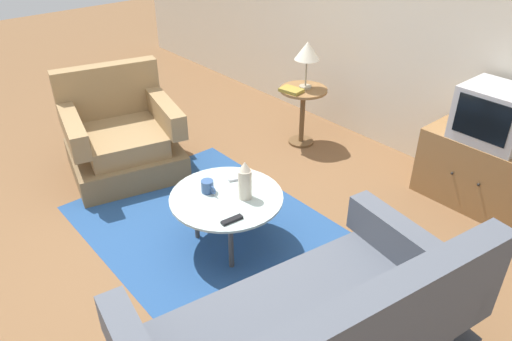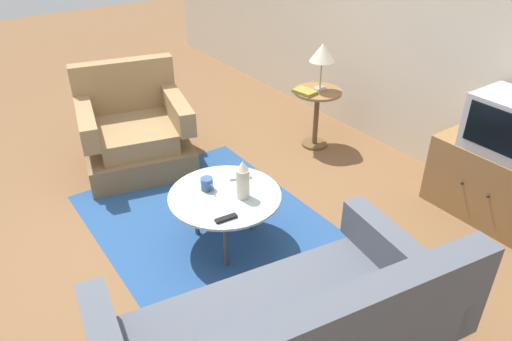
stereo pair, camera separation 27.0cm
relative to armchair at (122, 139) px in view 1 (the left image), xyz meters
The scene contains 14 objects.
ground_plane 1.41m from the armchair, ahead, with size 16.00×16.00×0.00m, color brown.
back_wall 2.86m from the armchair, 59.08° to the left, with size 9.00×0.12×2.70m, color beige.
area_rug 1.53m from the armchair, ahead, with size 2.57×1.59×0.00m, color navy.
armchair is the anchor object (origin of this frame).
coffee_table 1.50m from the armchair, ahead, with size 0.80×0.80×0.43m.
side_table 1.76m from the armchair, 65.95° to the left, with size 0.46×0.46×0.59m.
tv_stand 3.09m from the armchair, 39.07° to the left, with size 0.91×0.49×0.59m.
television 3.13m from the armchair, 38.90° to the left, with size 0.51×0.44×0.43m.
table_lamp 1.89m from the armchair, 66.45° to the left, with size 0.24×0.24×0.45m.
vase 1.62m from the armchair, ahead, with size 0.09×0.09×0.29m.
mug 1.39m from the armchair, ahead, with size 0.14×0.09×0.09m.
tv_remote_dark 1.76m from the armchair, ahead, with size 0.06×0.15×0.02m.
tv_remote_silver 1.41m from the armchair, 10.65° to the left, with size 0.10×0.17×0.02m.
book 1.64m from the armchair, 64.35° to the left, with size 0.23×0.18×0.03m.
Camera 1 is at (2.37, -1.47, 2.32)m, focal length 33.64 mm.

